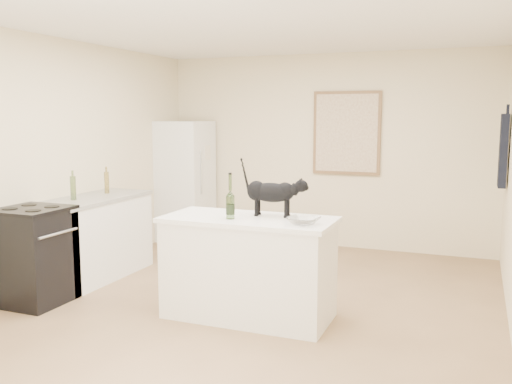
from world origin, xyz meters
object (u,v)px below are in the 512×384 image
at_px(fridge, 184,181).
at_px(black_cat, 271,195).
at_px(stove, 34,257).
at_px(wine_bottle, 230,199).
at_px(glass_bowl, 304,221).

distance_m(fridge, black_cat, 3.29).
bearing_deg(stove, wine_bottle, 8.38).
bearing_deg(fridge, wine_bottle, -54.12).
bearing_deg(wine_bottle, fridge, 125.88).
xyz_separation_m(black_cat, glass_bowl, (0.38, -0.27, -0.16)).
bearing_deg(wine_bottle, black_cat, 41.30).
bearing_deg(black_cat, fridge, 128.53).
bearing_deg(glass_bowl, fridge, 134.00).
bearing_deg(glass_bowl, wine_bottle, 178.47).
bearing_deg(fridge, stove, -90.00).
relative_size(stove, wine_bottle, 2.58).
xyz_separation_m(stove, black_cat, (2.21, 0.53, 0.64)).
relative_size(stove, fridge, 0.53).
height_order(stove, fridge, fridge).
bearing_deg(black_cat, glass_bowl, -38.81).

